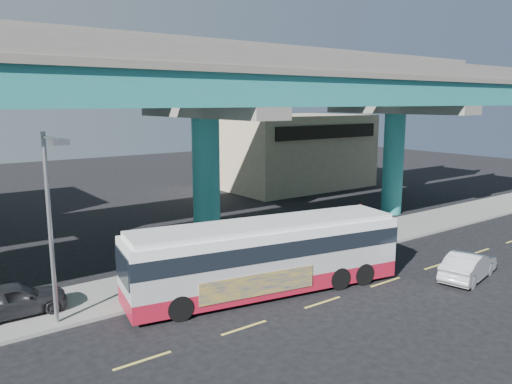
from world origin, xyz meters
TOP-DOWN VIEW (x-y plane):
  - ground at (0.00, 0.00)m, footprint 120.00×120.00m
  - sidewalk at (0.00, 5.50)m, footprint 70.00×4.00m
  - lane_markings at (-0.00, -0.30)m, footprint 58.00×0.12m
  - viaduct at (-0.00, 9.11)m, footprint 52.00×12.40m
  - building_beige at (18.00, 22.98)m, footprint 14.00×10.23m
  - transit_bus at (-1.17, 2.05)m, footprint 12.58×4.80m
  - sedan at (7.46, -2.32)m, footprint 3.10×4.64m
  - parked_car at (-10.68, 5.53)m, footprint 1.76×3.94m
  - street_lamp at (-9.51, 3.46)m, footprint 0.50×2.34m
  - stop_sign at (7.17, 4.18)m, footprint 0.54×0.54m

SIDE VIEW (x-z plane):
  - ground at x=0.00m, z-range 0.00..0.00m
  - lane_markings at x=0.00m, z-range 0.00..0.01m
  - sidewalk at x=0.00m, z-range 0.00..0.15m
  - sedan at x=7.46m, z-range 0.00..1.33m
  - parked_car at x=-10.68m, z-range 0.15..1.46m
  - transit_bus at x=-1.17m, z-range 0.15..3.31m
  - stop_sign at x=7.17m, z-range 0.68..3.13m
  - building_beige at x=18.00m, z-range 0.01..7.01m
  - street_lamp at x=-9.51m, z-range 1.25..8.32m
  - viaduct at x=0.00m, z-range 3.29..14.99m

